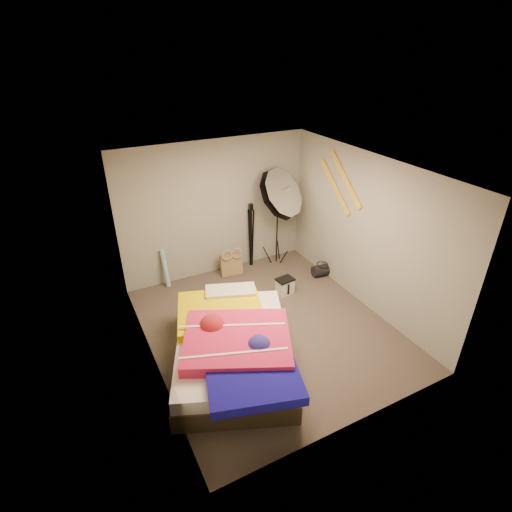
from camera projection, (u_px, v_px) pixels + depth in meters
floor at (268, 327)px, 6.21m from camera, size 4.00×4.00×0.00m
ceiling at (271, 170)px, 5.01m from camera, size 4.00×4.00×0.00m
wall_back at (216, 209)px, 7.17m from camera, size 3.50×0.00×3.50m
wall_front at (364, 341)px, 4.05m from camera, size 3.50×0.00×3.50m
wall_left at (145, 288)px, 4.91m from camera, size 0.00×4.00×4.00m
wall_right at (366, 233)px, 6.31m from camera, size 0.00×4.00×4.00m
tote_bag at (231, 265)px, 7.52m from camera, size 0.43×0.21×0.42m
wrapping_roll at (165, 268)px, 7.10m from camera, size 0.11×0.21×0.71m
camera_case at (285, 287)px, 6.97m from camera, size 0.30×0.23×0.28m
duffel_bag at (322, 270)px, 7.52m from camera, size 0.38×0.26×0.22m
wall_stripe_upper at (346, 180)px, 6.44m from camera, size 0.02×0.91×0.78m
wall_stripe_lower at (335, 187)px, 6.73m from camera, size 0.02×0.91×0.78m
bed at (233, 346)px, 5.36m from camera, size 2.20×2.66×0.63m
photo_umbrella at (278, 195)px, 7.17m from camera, size 1.02×1.06×2.06m
camera_tripod at (251, 231)px, 7.57m from camera, size 0.08×0.08×1.29m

